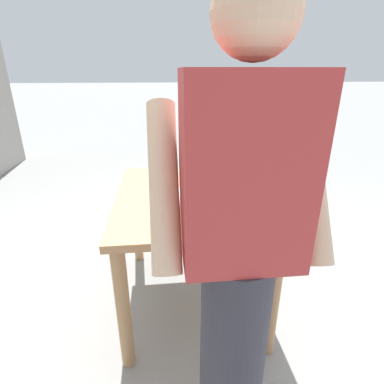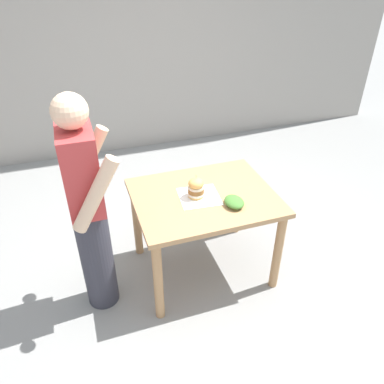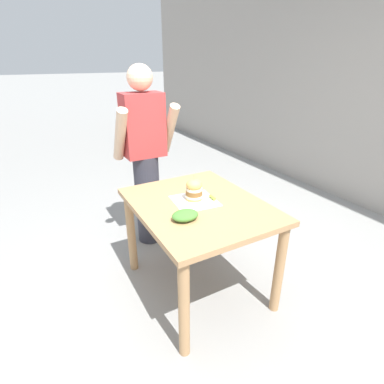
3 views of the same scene
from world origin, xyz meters
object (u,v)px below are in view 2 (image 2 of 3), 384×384
object	(u,v)px
sandwich	(196,188)
diner_across_table	(89,209)
patio_table	(204,208)
pickle_spear	(198,186)
side_salad	(234,202)

from	to	relation	value
sandwich	diner_across_table	size ratio (longest dim) A/B	0.11
patio_table	sandwich	size ratio (longest dim) A/B	5.67
diner_across_table	pickle_spear	bearing A→B (deg)	-77.51
sandwich	pickle_spear	size ratio (longest dim) A/B	2.74
pickle_spear	diner_across_table	world-z (taller)	diner_across_table
diner_across_table	side_salad	bearing A→B (deg)	-97.03
patio_table	pickle_spear	distance (m)	0.18
diner_across_table	patio_table	bearing A→B (deg)	-85.37
patio_table	pickle_spear	world-z (taller)	pickle_spear
sandwich	diner_across_table	distance (m)	0.80
pickle_spear	diner_across_table	distance (m)	0.89
side_salad	diner_across_table	distance (m)	1.04
pickle_spear	diner_across_table	xyz separation A→B (m)	(-0.19, 0.86, 0.10)
sandwich	diner_across_table	world-z (taller)	diner_across_table
side_salad	sandwich	bearing A→B (deg)	49.63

